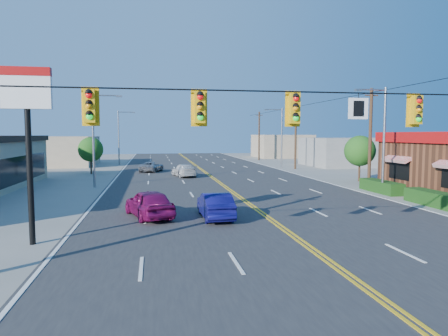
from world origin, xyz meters
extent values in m
plane|color=gray|center=(0.00, 0.00, 0.00)|extent=(160.00, 160.00, 0.00)
cube|color=#2D2D30|center=(0.00, 20.00, 0.03)|extent=(20.00, 120.00, 0.06)
cylinder|color=black|center=(0.00, 0.00, 6.00)|extent=(24.00, 0.05, 0.05)
cube|color=white|center=(1.20, 0.00, 5.45)|extent=(0.75, 0.04, 0.75)
cube|color=#D89E0C|center=(-8.00, 0.00, 5.42)|extent=(0.55, 0.34, 1.25)
cube|color=#D89E0C|center=(-4.50, 0.00, 5.42)|extent=(0.55, 0.34, 1.25)
cube|color=#D89E0C|center=(-1.20, 0.00, 5.42)|extent=(0.55, 0.34, 1.25)
cube|color=#D89E0C|center=(3.50, 0.00, 5.42)|extent=(0.55, 0.34, 1.25)
cube|color=#194214|center=(11.50, 12.00, 0.45)|extent=(1.20, 9.00, 0.90)
cylinder|color=black|center=(-11.00, 4.00, 3.00)|extent=(0.24, 0.24, 6.00)
cube|color=white|center=(-11.00, 4.00, 6.20)|extent=(1.90, 0.30, 1.30)
cylinder|color=gray|center=(11.00, 14.00, 4.00)|extent=(0.20, 0.20, 8.00)
cylinder|color=gray|center=(9.90, 14.00, 7.80)|extent=(2.20, 0.12, 0.12)
cube|color=gray|center=(8.80, 14.00, 7.75)|extent=(0.50, 0.25, 0.15)
cylinder|color=gray|center=(11.00, 38.00, 4.00)|extent=(0.20, 0.20, 8.00)
cylinder|color=gray|center=(9.90, 38.00, 7.80)|extent=(2.20, 0.12, 0.12)
cube|color=gray|center=(8.80, 38.00, 7.75)|extent=(0.50, 0.25, 0.15)
cylinder|color=gray|center=(-11.00, 22.00, 4.00)|extent=(0.20, 0.20, 8.00)
cylinder|color=gray|center=(-9.90, 22.00, 7.80)|extent=(2.20, 0.12, 0.12)
cube|color=gray|center=(-8.80, 22.00, 7.75)|extent=(0.50, 0.25, 0.15)
cylinder|color=gray|center=(-11.00, 48.00, 4.00)|extent=(0.20, 0.20, 8.00)
cylinder|color=gray|center=(-9.90, 48.00, 7.80)|extent=(2.20, 0.12, 0.12)
cube|color=gray|center=(-8.80, 48.00, 7.75)|extent=(0.50, 0.25, 0.15)
cylinder|color=#47301E|center=(12.20, 18.00, 4.20)|extent=(0.28, 0.28, 8.40)
cylinder|color=#47301E|center=(12.20, 36.00, 4.20)|extent=(0.28, 0.28, 8.40)
cylinder|color=#47301E|center=(12.20, 54.00, 4.20)|extent=(0.28, 0.28, 8.40)
cylinder|color=#47301E|center=(13.50, 22.00, 1.05)|extent=(0.20, 0.20, 2.10)
sphere|color=#235B19|center=(13.50, 22.00, 2.94)|extent=(2.94, 2.94, 2.94)
cylinder|color=#47301E|center=(-13.00, 34.00, 1.00)|extent=(0.20, 0.20, 2.00)
sphere|color=#235B19|center=(-13.00, 34.00, 2.80)|extent=(2.80, 2.80, 2.80)
cube|color=gray|center=(22.00, 40.00, 2.00)|extent=(12.00, 10.00, 4.00)
cube|color=tan|center=(-20.00, 48.00, 2.10)|extent=(11.00, 12.00, 4.20)
cube|color=tan|center=(19.00, 62.00, 2.20)|extent=(10.00, 10.00, 4.40)
imported|color=#7B0D4B|center=(-6.29, 8.37, 0.76)|extent=(3.02, 4.77, 1.51)
imported|color=#11105E|center=(-2.81, 7.52, 0.69)|extent=(1.54, 4.20, 1.38)
imported|color=silver|center=(-2.82, 28.87, 0.66)|extent=(2.71, 4.80, 1.31)
imported|color=#949498|center=(-6.20, 34.93, 0.60)|extent=(3.21, 4.70, 1.19)
camera|label=1|loc=(-6.06, -13.30, 4.54)|focal=32.00mm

